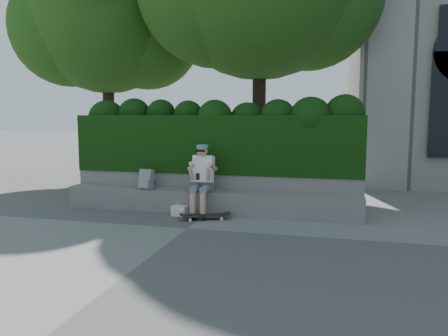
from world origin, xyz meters
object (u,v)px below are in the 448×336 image
(person, at_px, (202,177))
(backpack_plaid, at_px, (146,179))
(skateboard, at_px, (205,216))
(backpack_ground, at_px, (180,211))

(person, xyz_separation_m, backpack_plaid, (-1.22, 0.08, -0.10))
(person, height_order, skateboard, person)
(skateboard, bearing_deg, backpack_ground, 137.08)
(skateboard, xyz_separation_m, backpack_ground, (-0.57, 0.20, 0.03))
(person, xyz_separation_m, backpack_ground, (-0.40, -0.18, -0.65))
(skateboard, distance_m, backpack_plaid, 1.57)
(skateboard, relative_size, backpack_plaid, 2.11)
(backpack_plaid, relative_size, backpack_ground, 1.32)
(person, bearing_deg, skateboard, -65.89)
(skateboard, bearing_deg, backpack_plaid, 137.83)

